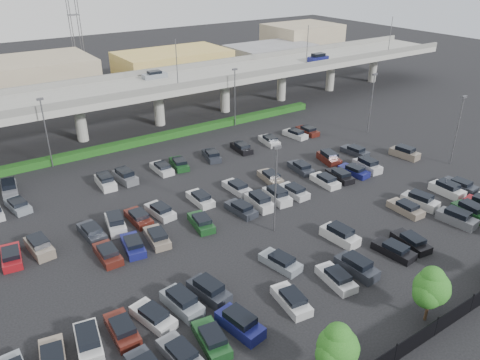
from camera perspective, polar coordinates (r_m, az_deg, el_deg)
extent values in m
plane|color=black|center=(58.61, -0.66, -2.76)|extent=(280.00, 280.00, 0.00)
cube|color=gray|center=(82.73, -13.25, 10.68)|extent=(150.00, 13.00, 1.10)
cube|color=slate|center=(76.84, -11.55, 10.50)|extent=(150.00, 0.50, 1.00)
cube|color=slate|center=(88.18, -14.88, 12.14)|extent=(150.00, 0.50, 1.00)
cylinder|color=gray|center=(81.21, -18.87, 6.79)|extent=(1.80, 1.80, 6.70)
cube|color=slate|center=(80.30, -19.19, 8.91)|extent=(2.60, 9.75, 0.50)
cylinder|color=gray|center=(85.62, -9.86, 8.77)|extent=(1.80, 1.80, 6.70)
cube|color=slate|center=(84.76, -10.03, 10.80)|extent=(2.60, 9.75, 0.50)
cylinder|color=gray|center=(91.97, -1.84, 10.34)|extent=(1.80, 1.80, 6.70)
cube|color=slate|center=(91.16, -1.87, 12.25)|extent=(2.60, 9.75, 0.50)
cylinder|color=gray|center=(99.89, 5.09, 11.53)|extent=(1.80, 1.80, 6.70)
cube|color=slate|center=(99.15, 5.16, 13.29)|extent=(2.60, 9.75, 0.50)
cylinder|color=gray|center=(109.03, 10.97, 12.41)|extent=(1.80, 1.80, 6.70)
cube|color=slate|center=(108.36, 11.11, 14.02)|extent=(2.60, 9.75, 0.50)
cylinder|color=gray|center=(119.13, 15.93, 13.04)|extent=(1.80, 1.80, 6.70)
cube|color=slate|center=(118.51, 16.12, 14.52)|extent=(2.60, 9.75, 0.50)
cube|color=slate|center=(87.40, -10.36, 12.40)|extent=(4.40, 1.82, 0.82)
cube|color=black|center=(87.25, -10.39, 12.80)|extent=(2.30, 1.60, 0.50)
cube|color=navy|center=(101.10, 9.50, 14.36)|extent=(4.40, 1.82, 1.05)
cube|color=black|center=(100.94, 9.53, 14.82)|extent=(2.60, 1.60, 0.65)
cylinder|color=#525257|center=(78.57, -7.71, 13.75)|extent=(0.14, 0.14, 8.00)
cylinder|color=#525257|center=(94.21, 8.20, 15.76)|extent=(0.14, 0.14, 8.00)
cylinder|color=#525257|center=(111.53, 17.85, 16.41)|extent=(0.14, 0.14, 8.00)
cube|color=#1A4012|center=(78.56, -10.83, 4.94)|extent=(66.00, 1.60, 1.10)
cube|color=black|center=(42.05, 21.96, -16.87)|extent=(70.00, 0.06, 1.80)
cylinder|color=black|center=(39.41, 18.41, -19.42)|extent=(0.10, 0.10, 2.00)
cylinder|color=black|center=(42.67, 22.79, -16.15)|extent=(0.10, 0.10, 2.00)
cylinder|color=black|center=(46.24, 26.41, -13.30)|extent=(0.10, 0.10, 2.00)
sphere|color=#1B5215|center=(35.40, 11.84, -19.35)|extent=(3.04, 3.04, 3.04)
sphere|color=#1B5215|center=(36.21, 12.48, -19.36)|extent=(2.39, 2.39, 2.39)
sphere|color=#1B5215|center=(35.27, 11.16, -20.23)|extent=(2.39, 2.39, 2.39)
sphere|color=#1B5215|center=(34.87, 11.88, -18.20)|extent=(2.06, 2.06, 2.06)
cylinder|color=#332316|center=(43.95, 21.80, -14.56)|extent=(0.26, 0.26, 1.97)
sphere|color=#1B5215|center=(42.49, 22.34, -12.07)|extent=(3.07, 3.07, 3.07)
sphere|color=#1B5215|center=(43.36, 22.66, -12.20)|extent=(2.41, 2.41, 2.41)
sphere|color=#1B5215|center=(42.23, 21.87, -12.80)|extent=(2.41, 2.41, 2.41)
sphere|color=#1B5215|center=(42.06, 22.44, -11.03)|extent=(2.08, 2.08, 2.08)
cube|color=slate|center=(38.61, -7.24, -20.38)|extent=(2.27, 4.57, 0.82)
cube|color=black|center=(38.03, -7.15, -19.91)|extent=(1.83, 2.46, 0.50)
cube|color=#17401C|center=(39.48, -3.51, -18.87)|extent=(2.41, 4.61, 0.82)
cube|color=black|center=(38.92, -3.37, -18.38)|extent=(1.90, 2.50, 0.50)
cube|color=navy|center=(40.44, -0.01, -17.24)|extent=(2.53, 4.64, 1.05)
cube|color=black|center=(39.89, -0.01, -16.38)|extent=(2.02, 2.83, 0.65)
cube|color=silver|center=(43.06, 6.25, -14.43)|extent=(2.39, 4.60, 0.82)
cube|color=black|center=(42.54, 6.47, -13.93)|extent=(1.89, 2.49, 0.50)
cube|color=#B2B2B7|center=(46.11, 11.62, -11.73)|extent=(2.34, 4.59, 0.82)
cube|color=black|center=(45.63, 11.87, -11.22)|extent=(1.87, 2.48, 0.50)
cube|color=#262931|center=(47.74, 14.01, -10.37)|extent=(2.05, 4.49, 1.05)
cube|color=black|center=(47.26, 14.12, -9.57)|extent=(1.73, 2.68, 0.65)
cube|color=black|center=(51.46, 18.22, -8.20)|extent=(2.27, 4.56, 0.82)
cube|color=black|center=(51.03, 18.49, -7.71)|extent=(1.83, 2.45, 0.50)
cube|color=black|center=(53.41, 20.08, -7.16)|extent=(2.36, 4.59, 0.82)
cube|color=black|center=(52.99, 20.36, -6.68)|extent=(1.88, 2.48, 0.50)
cube|color=slate|center=(59.58, 24.91, -4.35)|extent=(2.28, 4.57, 1.05)
cube|color=black|center=(59.20, 25.06, -3.67)|extent=(1.87, 2.76, 0.65)
cube|color=#17401C|center=(61.76, 26.29, -3.57)|extent=(2.30, 4.58, 1.05)
cube|color=black|center=(61.40, 26.44, -2.90)|extent=(1.88, 2.76, 0.65)
cube|color=slate|center=(40.57, -21.82, -19.68)|extent=(2.56, 4.65, 0.82)
cube|color=black|center=(39.99, -21.90, -19.22)|extent=(1.98, 2.54, 0.50)
cube|color=silver|center=(40.77, -17.95, -18.42)|extent=(2.54, 4.64, 1.05)
cube|color=black|center=(40.22, -18.11, -17.58)|extent=(2.02, 2.83, 0.65)
cube|color=#491913|center=(41.31, -14.16, -17.33)|extent=(1.98, 4.46, 0.82)
cube|color=black|center=(40.74, -14.15, -16.85)|extent=(1.68, 2.36, 0.50)
cube|color=silver|center=(41.94, -10.53, -16.09)|extent=(2.80, 4.70, 0.82)
cube|color=black|center=(41.39, -10.49, -15.60)|extent=(2.09, 2.61, 0.50)
cube|color=slate|center=(42.67, -7.09, -14.72)|extent=(2.42, 4.61, 1.05)
cube|color=black|center=(42.15, -7.15, -13.88)|extent=(1.95, 2.80, 0.65)
cube|color=#262931|center=(43.64, -3.80, -13.47)|extent=(2.59, 4.66, 1.05)
cube|color=black|center=(43.12, -3.84, -12.63)|extent=(2.05, 2.85, 0.65)
cube|color=slate|center=(47.45, 4.93, -9.99)|extent=(2.59, 4.66, 0.82)
cube|color=black|center=(46.96, 5.11, -9.49)|extent=(1.99, 2.55, 0.50)
cube|color=silver|center=(52.17, 12.08, -6.71)|extent=(2.17, 4.53, 1.05)
cube|color=black|center=(51.74, 12.16, -5.95)|extent=(1.80, 2.72, 0.65)
cube|color=slate|center=(59.79, 19.52, -3.34)|extent=(1.94, 4.45, 0.82)
cube|color=black|center=(59.40, 19.76, -2.89)|extent=(1.67, 2.34, 0.50)
cube|color=silver|center=(61.79, 21.10, -2.51)|extent=(2.48, 4.63, 1.05)
cube|color=black|center=(61.43, 21.22, -1.83)|extent=(1.98, 2.82, 0.65)
cube|color=silver|center=(66.05, 23.92, -1.17)|extent=(1.94, 4.45, 1.05)
cube|color=black|center=(65.71, 24.04, -0.53)|extent=(1.67, 2.64, 0.65)
cube|color=#262931|center=(68.29, 25.17, -0.65)|extent=(2.13, 4.52, 0.82)
cube|color=black|center=(67.95, 25.41, -0.23)|extent=(1.76, 2.41, 0.50)
cube|color=#491913|center=(50.26, -15.82, -8.73)|extent=(1.84, 4.41, 0.82)
cube|color=black|center=(49.75, -15.83, -8.24)|extent=(1.61, 2.31, 0.50)
cube|color=navy|center=(50.93, -12.90, -7.84)|extent=(2.48, 4.63, 0.82)
cube|color=black|center=(50.44, -12.89, -7.35)|extent=(1.94, 2.52, 0.50)
cube|color=slate|center=(51.75, -10.08, -6.96)|extent=(2.31, 4.58, 0.82)
cube|color=black|center=(51.25, -10.04, -6.47)|extent=(1.85, 2.47, 0.50)
cube|color=#17401C|center=(53.75, -4.76, -5.24)|extent=(2.42, 4.61, 0.82)
cube|color=black|center=(53.28, -4.67, -4.75)|extent=(1.91, 2.50, 0.50)
cube|color=#262931|center=(56.23, 0.12, -3.62)|extent=(2.23, 4.55, 0.82)
cube|color=black|center=(55.78, 0.23, -3.14)|extent=(1.81, 2.44, 0.50)
cube|color=silver|center=(57.57, 2.38, -2.76)|extent=(2.12, 4.52, 1.05)
cube|color=black|center=(57.18, 2.40, -2.04)|extent=(1.78, 2.70, 0.65)
cube|color=silver|center=(59.06, 4.53, -2.03)|extent=(2.25, 4.56, 1.05)
cube|color=black|center=(58.68, 4.56, -1.32)|extent=(1.85, 2.75, 0.65)
cube|color=#B2B2B7|center=(60.69, 6.57, -1.43)|extent=(1.89, 4.43, 0.82)
cube|color=black|center=(60.27, 6.72, -0.97)|extent=(1.64, 2.33, 0.50)
cube|color=silver|center=(64.09, 10.33, -0.14)|extent=(2.02, 4.48, 0.82)
cube|color=black|center=(63.69, 10.50, 0.30)|extent=(1.71, 2.37, 0.50)
cube|color=black|center=(65.89, 12.06, 0.45)|extent=(2.35, 4.59, 0.82)
cube|color=black|center=(65.51, 12.23, 0.89)|extent=(1.87, 2.48, 0.50)
cube|color=navy|center=(67.76, 13.70, 1.01)|extent=(2.27, 4.57, 0.82)
cube|color=black|center=(67.38, 13.88, 1.44)|extent=(1.83, 2.46, 0.50)
cube|color=#B2B2B7|center=(69.64, 15.26, 1.63)|extent=(2.20, 4.54, 1.05)
cube|color=black|center=(69.32, 15.34, 2.25)|extent=(1.83, 2.73, 0.65)
cube|color=slate|center=(75.73, 19.42, 3.04)|extent=(2.34, 4.59, 1.05)
cube|color=black|center=(75.43, 19.52, 3.61)|extent=(1.90, 2.77, 0.65)
cube|color=maroon|center=(53.30, -26.08, -8.46)|extent=(2.33, 4.59, 0.82)
cube|color=black|center=(52.81, -26.17, -8.00)|extent=(1.86, 2.47, 0.50)
cube|color=slate|center=(53.46, -23.23, -7.59)|extent=(2.29, 4.57, 1.05)
cube|color=black|center=(53.04, -23.39, -6.85)|extent=(1.88, 2.76, 0.65)
cube|color=#262931|center=(54.36, -17.61, -6.13)|extent=(2.13, 4.52, 0.82)
cube|color=black|center=(53.87, -17.63, -5.66)|extent=(1.76, 2.41, 0.50)
cube|color=silver|center=(54.92, -14.91, -5.25)|extent=(2.63, 4.67, 1.05)
cube|color=black|center=(54.51, -15.01, -4.51)|extent=(2.07, 2.86, 0.65)
cube|color=#491913|center=(55.73, -12.26, -4.58)|extent=(1.97, 4.46, 0.82)
cube|color=black|center=(55.26, -12.24, -4.10)|extent=(1.68, 2.35, 0.50)
cube|color=#B2B2B7|center=(56.61, -9.70, -3.82)|extent=(2.34, 4.59, 0.82)
cube|color=black|center=(56.14, -9.67, -3.35)|extent=(1.87, 2.48, 0.50)
cube|color=silver|center=(58.71, -4.86, -2.36)|extent=(1.83, 4.40, 0.82)
cube|color=black|center=(58.26, -4.79, -1.89)|extent=(1.61, 2.30, 0.50)
cube|color=#B2B2B7|center=(61.23, -0.39, -0.99)|extent=(1.99, 4.47, 0.82)
cube|color=black|center=(60.80, -0.29, -0.53)|extent=(1.69, 2.36, 0.50)
cube|color=slate|center=(64.13, 3.70, 0.27)|extent=(2.42, 4.61, 0.82)
cube|color=black|center=(63.72, 3.82, 0.72)|extent=(1.91, 2.50, 0.50)
cube|color=#262931|center=(67.35, 7.41, 1.41)|extent=(2.31, 4.58, 0.82)
cube|color=black|center=(66.96, 7.55, 1.84)|extent=(1.85, 2.47, 0.50)
cube|color=#491913|center=(70.81, 10.79, 2.53)|extent=(2.78, 4.70, 1.05)
cube|color=black|center=(70.49, 10.84, 3.14)|extent=(2.15, 2.90, 0.65)
cube|color=#262931|center=(74.60, 13.82, 3.36)|extent=(2.18, 4.54, 0.82)
cube|color=black|center=(74.24, 13.98, 3.76)|extent=(1.79, 2.43, 0.50)
cube|color=slate|center=(63.11, -25.44, -2.87)|extent=(2.58, 4.65, 0.82)
cube|color=black|center=(62.66, -25.51, -2.44)|extent=(1.99, 2.55, 0.50)
cube|color=silver|center=(64.95, -16.06, -0.30)|extent=(2.00, 4.47, 1.05)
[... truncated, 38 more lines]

